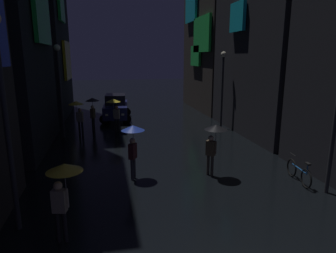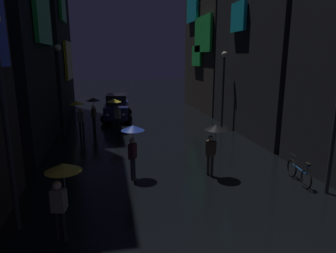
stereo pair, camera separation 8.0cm
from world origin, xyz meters
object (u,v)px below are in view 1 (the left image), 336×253
object	(u,v)px
bicycle_parked_at_storefront	(299,172)
car_distant	(116,108)
pedestrian_midstreet_centre_yellow	(63,181)
streetlamp_left_far	(60,80)
pedestrian_midstreet_left_blue	(133,137)
pedestrian_foreground_right_black	(214,136)
streetlamp_right_far	(223,81)
pedestrian_foreground_left_yellow	(77,109)
pedestrian_far_right_black	(93,105)
streetlamp_left_near	(3,101)
pedestrian_near_crossing_yellow	(114,106)

from	to	relation	value
bicycle_parked_at_storefront	car_distant	size ratio (longest dim) A/B	0.43
pedestrian_midstreet_centre_yellow	streetlamp_left_far	size ratio (longest dim) A/B	0.40
streetlamp_left_far	pedestrian_midstreet_left_blue	bearing A→B (deg)	-63.42
pedestrian_foreground_right_black	streetlamp_right_far	xyz separation A→B (m)	(3.39, 7.74, 1.50)
pedestrian_foreground_left_yellow	pedestrian_foreground_right_black	distance (m)	9.56
pedestrian_far_right_black	pedestrian_midstreet_left_blue	world-z (taller)	same
pedestrian_foreground_left_yellow	streetlamp_left_far	world-z (taller)	streetlamp_left_far
car_distant	pedestrian_midstreet_left_blue	bearing A→B (deg)	-88.80
pedestrian_foreground_left_yellow	streetlamp_left_near	size ratio (longest dim) A/B	0.37
pedestrian_midstreet_centre_yellow	car_distant	bearing A→B (deg)	83.14
streetlamp_left_far	pedestrian_midstreet_centre_yellow	bearing A→B (deg)	-82.64
car_distant	streetlamp_left_far	world-z (taller)	streetlamp_left_far
pedestrian_midstreet_centre_yellow	pedestrian_midstreet_left_blue	bearing A→B (deg)	61.23
pedestrian_foreground_right_black	streetlamp_right_far	size ratio (longest dim) A/B	0.42
pedestrian_midstreet_centre_yellow	pedestrian_foreground_left_yellow	bearing A→B (deg)	92.85
pedestrian_near_crossing_yellow	streetlamp_left_far	bearing A→B (deg)	-166.19
car_distant	pedestrian_near_crossing_yellow	bearing A→B (deg)	-93.07
car_distant	streetlamp_left_far	bearing A→B (deg)	-125.16
bicycle_parked_at_storefront	pedestrian_near_crossing_yellow	bearing A→B (deg)	125.00
pedestrian_near_crossing_yellow	car_distant	distance (m)	3.93
pedestrian_near_crossing_yellow	bicycle_parked_at_storefront	bearing A→B (deg)	-55.00
pedestrian_foreground_right_black	streetlamp_right_far	distance (m)	8.58
pedestrian_midstreet_centre_yellow	pedestrian_foreground_left_yellow	world-z (taller)	same
pedestrian_foreground_right_black	streetlamp_left_near	xyz separation A→B (m)	(-6.61, -2.50, 1.91)
pedestrian_foreground_right_black	streetlamp_left_near	distance (m)	7.32
bicycle_parked_at_storefront	pedestrian_foreground_left_yellow	bearing A→B (deg)	134.66
pedestrian_far_right_black	pedestrian_midstreet_left_blue	size ratio (longest dim) A/B	1.00
pedestrian_foreground_right_black	car_distant	size ratio (longest dim) A/B	0.50
streetlamp_left_near	streetlamp_right_far	xyz separation A→B (m)	(10.00, 10.24, -0.41)
pedestrian_midstreet_left_blue	car_distant	distance (m)	11.58
pedestrian_near_crossing_yellow	streetlamp_right_far	bearing A→B (deg)	-3.29
pedestrian_near_crossing_yellow	bicycle_parked_at_storefront	distance (m)	11.52
pedestrian_foreground_left_yellow	pedestrian_foreground_right_black	xyz separation A→B (m)	(5.77, -7.62, 0.00)
streetlamp_left_near	streetlamp_left_far	xyz separation A→B (m)	(0.00, 9.90, -0.22)
car_distant	streetlamp_left_near	xyz separation A→B (m)	(-3.24, -14.49, 2.65)
car_distant	streetlamp_right_far	bearing A→B (deg)	-32.16
pedestrian_far_right_black	bicycle_parked_at_storefront	size ratio (longest dim) A/B	1.17
pedestrian_near_crossing_yellow	pedestrian_foreground_right_black	size ratio (longest dim) A/B	1.00
pedestrian_far_right_black	pedestrian_midstreet_centre_yellow	distance (m)	12.18
car_distant	pedestrian_far_right_black	bearing A→B (deg)	-116.10
pedestrian_near_crossing_yellow	pedestrian_midstreet_left_blue	distance (m)	7.71
pedestrian_midstreet_left_blue	pedestrian_foreground_left_yellow	world-z (taller)	same
pedestrian_midstreet_left_blue	pedestrian_foreground_right_black	bearing A→B (deg)	-8.04
streetlamp_left_near	car_distant	bearing A→B (deg)	77.41
streetlamp_left_near	streetlamp_left_far	bearing A→B (deg)	90.00
pedestrian_far_right_black	streetlamp_left_near	xyz separation A→B (m)	(-1.68, -11.31, 1.91)
pedestrian_near_crossing_yellow	streetlamp_right_far	xyz separation A→B (m)	(6.97, -0.40, 1.50)
pedestrian_foreground_left_yellow	bicycle_parked_at_storefront	distance (m)	12.52
pedestrian_midstreet_left_blue	pedestrian_foreground_right_black	distance (m)	3.16
pedestrian_foreground_right_black	streetlamp_left_near	size ratio (longest dim) A/B	0.37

